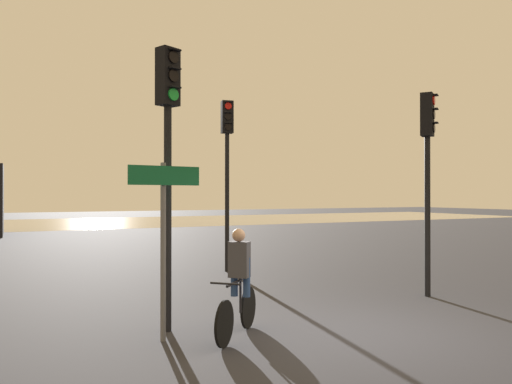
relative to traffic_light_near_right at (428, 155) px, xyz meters
name	(u,v)px	position (x,y,z in m)	size (l,w,h in m)	color
ground_plane	(371,335)	(-2.93, -1.77, -2.97)	(120.00, 120.00, 0.00)	#28282D
water_strip	(84,223)	(-2.93, 31.91, -2.97)	(80.00, 16.00, 0.01)	#9E937F
traffic_light_near_right	(428,155)	(0.00, 0.00, 0.00)	(0.40, 0.42, 4.26)	black
traffic_light_center	(227,153)	(-2.46, 4.99, 0.31)	(0.36, 0.37, 4.75)	black
traffic_light_near_left	(168,134)	(-5.66, -0.21, 0.10)	(0.39, 0.41, 4.42)	black
direction_sign_post	(164,225)	(-5.86, -0.69, -1.28)	(1.09, 0.18, 2.60)	slate
cyclist	(239,282)	(-4.77, -0.94, -2.15)	(1.21, 1.26, 1.62)	black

